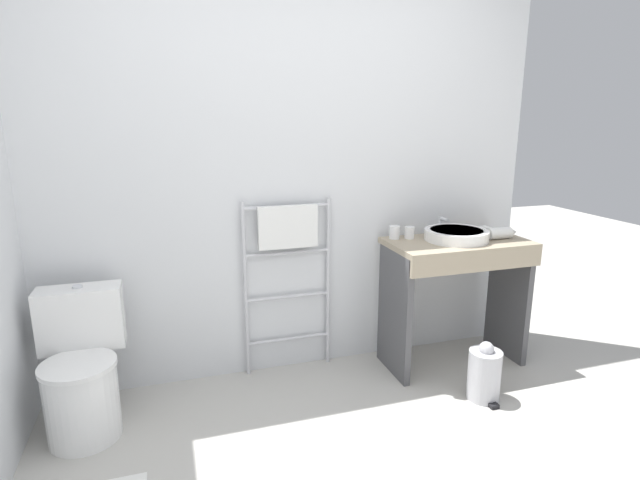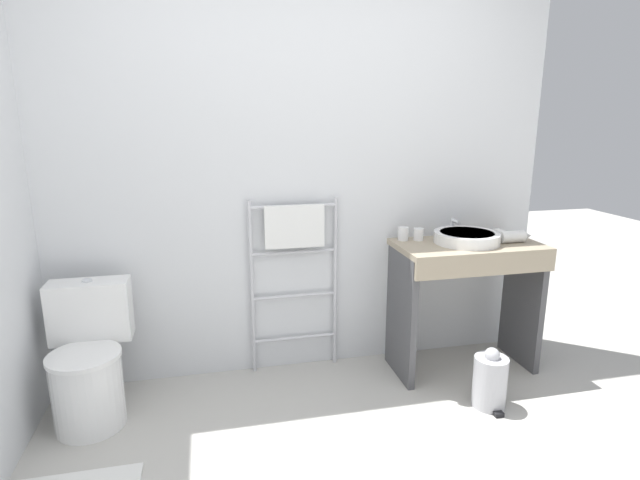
{
  "view_description": "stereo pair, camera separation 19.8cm",
  "coord_description": "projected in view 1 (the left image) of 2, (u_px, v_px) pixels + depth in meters",
  "views": [
    {
      "loc": [
        -0.73,
        -1.35,
        1.57
      ],
      "look_at": [
        0.0,
        0.98,
        0.97
      ],
      "focal_mm": 28.0,
      "sensor_mm": 36.0,
      "label": 1
    },
    {
      "loc": [
        -0.54,
        -1.4,
        1.57
      ],
      "look_at": [
        0.0,
        0.98,
        0.97
      ],
      "focal_mm": 28.0,
      "sensor_mm": 36.0,
      "label": 2
    }
  ],
  "objects": [
    {
      "name": "sink_basin",
      "position": [
        456.0,
        235.0,
        3.09
      ],
      "size": [
        0.39,
        0.39,
        0.07
      ],
      "color": "white",
      "rests_on": "vanity_counter"
    },
    {
      "name": "trash_bin",
      "position": [
        484.0,
        374.0,
        2.83
      ],
      "size": [
        0.18,
        0.22,
        0.35
      ],
      "color": "#B7B7BC",
      "rests_on": "ground_plane"
    },
    {
      "name": "toilet",
      "position": [
        82.0,
        373.0,
        2.51
      ],
      "size": [
        0.42,
        0.5,
        0.73
      ],
      "color": "white",
      "rests_on": "ground_plane"
    },
    {
      "name": "vanity_counter",
      "position": [
        456.0,
        282.0,
        3.15
      ],
      "size": [
        0.87,
        0.47,
        0.82
      ],
      "color": "gray",
      "rests_on": "ground_plane"
    },
    {
      "name": "towel_radiator",
      "position": [
        288.0,
        249.0,
        3.01
      ],
      "size": [
        0.55,
        0.06,
        1.09
      ],
      "color": "silver",
      "rests_on": "ground_plane"
    },
    {
      "name": "hair_dryer",
      "position": [
        499.0,
        233.0,
        3.14
      ],
      "size": [
        0.21,
        0.16,
        0.07
      ],
      "color": "white",
      "rests_on": "vanity_counter"
    },
    {
      "name": "wall_back",
      "position": [
        289.0,
        172.0,
        3.01
      ],
      "size": [
        3.17,
        0.12,
        2.49
      ],
      "primitive_type": "cube",
      "color": "silver",
      "rests_on": "ground_plane"
    },
    {
      "name": "faucet",
      "position": [
        442.0,
        223.0,
        3.25
      ],
      "size": [
        0.02,
        0.1,
        0.11
      ],
      "color": "silver",
      "rests_on": "vanity_counter"
    },
    {
      "name": "cup_near_wall",
      "position": [
        394.0,
        232.0,
        3.13
      ],
      "size": [
        0.07,
        0.07,
        0.08
      ],
      "color": "white",
      "rests_on": "vanity_counter"
    },
    {
      "name": "cup_near_edge",
      "position": [
        409.0,
        233.0,
        3.14
      ],
      "size": [
        0.06,
        0.06,
        0.07
      ],
      "color": "white",
      "rests_on": "vanity_counter"
    }
  ]
}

